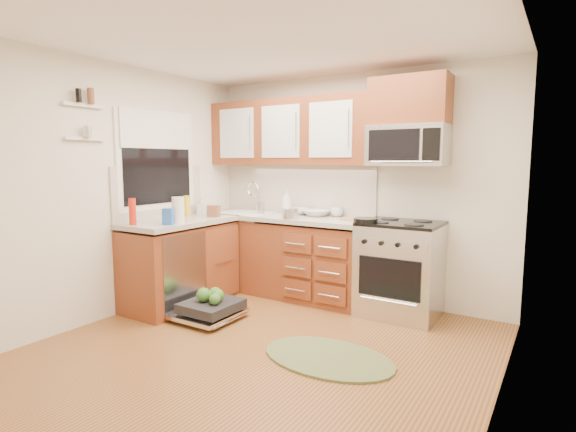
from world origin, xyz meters
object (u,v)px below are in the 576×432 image
Objects in this scene: microwave at (408,146)px; sink at (245,223)px; dishwasher at (208,310)px; rug at (328,358)px; paper_towel_roll at (178,210)px; stock_pot at (291,214)px; skillet at (365,220)px; bowl_b at (298,211)px; cutting_board at (356,219)px; cup at (337,212)px; bowl_a at (317,213)px; range at (400,269)px; upper_cabinets at (289,132)px.

sink is at bearing -176.15° from microwave.
dishwasher is at bearing -70.80° from sink.
paper_towel_roll is (-1.79, 0.19, 1.05)m from rug.
paper_towel_roll is (-0.77, -0.90, 0.08)m from stock_pot.
skillet is 0.89× the size of paper_towel_roll.
microwave reaches higher than bowl_b.
dishwasher is 1.33m from stock_pot.
cutting_board is 2.10× the size of cup.
range is at bearing -7.61° from bowl_a.
cup is at bearing 61.54° from dishwasher.
skillet reaches higher than cutting_board.
sink is 2.63× the size of skillet.
cutting_board is at bearing -10.38° from bowl_a.
range is at bearing -90.00° from microwave.
paper_towel_roll is at bearing -141.24° from cutting_board.
cutting_board reaches higher than rug.
microwave reaches higher than dishwasher.
rug is at bearing -96.14° from range.
rug is at bearing -82.44° from skillet.
bowl_b is (-0.79, 0.13, 0.03)m from cutting_board.
cutting_board is (-0.50, -0.08, -0.76)m from microwave.
range is 0.98m from cup.
dishwasher is at bearing -112.44° from stock_pot.
bowl_a is (-1.03, 0.02, -0.74)m from microwave.
sink is 1.38m from dishwasher.
range is 1.15m from bowl_a.
skillet is (1.65, -0.23, 0.17)m from sink.
cup is (0.60, 0.07, -0.90)m from upper_cabinets.
paper_towel_roll is at bearing -150.14° from range.
microwave is at bearing -6.84° from cup.
bowl_a is at bearing 153.06° from skillet.
skillet is at bearing -127.66° from microwave.
bowl_b is (-0.26, 0.03, 0.00)m from bowl_a.
upper_cabinets reaches higher than skillet.
bowl_a is 2.09× the size of cup.
sink is 2.57× the size of bowl_b.
microwave is at bearing 9.02° from cutting_board.
sink is (-1.93, -0.01, 0.33)m from range.
range is 2.30m from paper_towel_roll.
bowl_a is at bearing 121.73° from rug.
stock_pot is 0.65× the size of bowl_a.
skillet reaches higher than dishwasher.
cup is (-0.53, 0.46, 0.01)m from skillet.
sink is at bearing -170.71° from bowl_a.
rug is 2.09m from paper_towel_roll.
skillet is at bearing -26.94° from bowl_a.
upper_cabinets reaches higher than paper_towel_roll.
cup reaches higher than bowl_b.
sink is at bearing -177.97° from cutting_board.
microwave is at bearing -0.97° from bowl_a.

